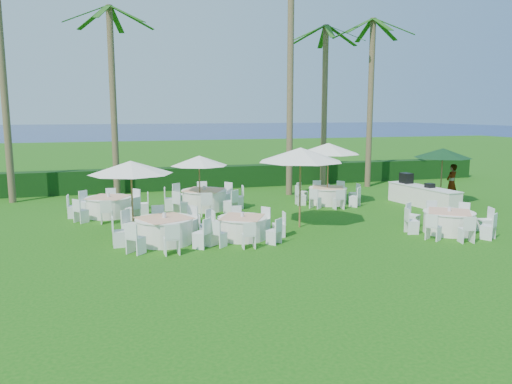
# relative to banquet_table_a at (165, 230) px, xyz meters

# --- Properties ---
(ground) EXTENTS (120.00, 120.00, 0.00)m
(ground) POSITION_rel_banquet_table_a_xyz_m (3.77, -0.77, -0.43)
(ground) COLOR #14540E
(ground) RESTS_ON ground
(hedge) EXTENTS (34.00, 1.00, 1.20)m
(hedge) POSITION_rel_banquet_table_a_xyz_m (3.77, 11.23, 0.17)
(hedge) COLOR black
(hedge) RESTS_ON ground
(ocean) EXTENTS (260.00, 260.00, 0.00)m
(ocean) POSITION_rel_banquet_table_a_xyz_m (3.77, 101.23, -0.43)
(ocean) COLOR #060D44
(ocean) RESTS_ON ground
(banquet_table_a) EXTENTS (3.27, 3.27, 0.99)m
(banquet_table_a) POSITION_rel_banquet_table_a_xyz_m (0.00, 0.00, 0.00)
(banquet_table_a) COLOR white
(banquet_table_a) RESTS_ON ground
(banquet_table_b) EXTENTS (2.92, 2.92, 0.89)m
(banquet_table_b) POSITION_rel_banquet_table_a_xyz_m (2.55, -0.18, -0.05)
(banquet_table_b) COLOR white
(banquet_table_b) RESTS_ON ground
(banquet_table_c) EXTENTS (3.05, 3.05, 0.93)m
(banquet_table_c) POSITION_rel_banquet_table_a_xyz_m (9.66, -1.55, -0.03)
(banquet_table_c) COLOR white
(banquet_table_c) RESTS_ON ground
(banquet_table_d) EXTENTS (3.18, 3.18, 0.96)m
(banquet_table_d) POSITION_rel_banquet_table_a_xyz_m (-1.68, 4.86, -0.01)
(banquet_table_d) COLOR white
(banquet_table_d) RESTS_ON ground
(banquet_table_e) EXTENTS (3.45, 3.45, 1.03)m
(banquet_table_e) POSITION_rel_banquet_table_a_xyz_m (2.31, 5.18, 0.02)
(banquet_table_e) COLOR white
(banquet_table_e) RESTS_ON ground
(banquet_table_f) EXTENTS (3.06, 3.06, 0.93)m
(banquet_table_f) POSITION_rel_banquet_table_a_xyz_m (8.01, 4.82, -0.03)
(banquet_table_f) COLOR white
(banquet_table_f) RESTS_ON ground
(umbrella_a) EXTENTS (2.84, 2.84, 2.56)m
(umbrella_a) POSITION_rel_banquet_table_a_xyz_m (-0.92, 1.38, 1.90)
(umbrella_a) COLOR brown
(umbrella_a) RESTS_ON ground
(umbrella_b) EXTENTS (3.11, 3.11, 2.93)m
(umbrella_b) POSITION_rel_banquet_table_a_xyz_m (4.99, 0.77, 2.24)
(umbrella_b) COLOR brown
(umbrella_b) RESTS_ON ground
(umbrella_c) EXTENTS (2.39, 2.39, 2.40)m
(umbrella_c) POSITION_rel_banquet_table_a_xyz_m (2.00, 4.54, 1.76)
(umbrella_c) COLOR brown
(umbrella_c) RESTS_ON ground
(umbrella_d) EXTENTS (2.87, 2.87, 2.81)m
(umbrella_d) POSITION_rel_banquet_table_a_xyz_m (7.92, 4.69, 2.13)
(umbrella_d) COLOR brown
(umbrella_d) RESTS_ON ground
(umbrella_green) EXTENTS (2.60, 2.60, 2.56)m
(umbrella_green) POSITION_rel_banquet_table_a_xyz_m (13.07, 3.43, 1.90)
(umbrella_green) COLOR brown
(umbrella_green) RESTS_ON ground
(buffet_table) EXTENTS (1.29, 3.94, 1.38)m
(buffet_table) POSITION_rel_banquet_table_a_xyz_m (11.82, 3.04, 0.05)
(buffet_table) COLOR white
(buffet_table) RESTS_ON ground
(staff_person) EXTENTS (0.75, 0.62, 1.76)m
(staff_person) POSITION_rel_banquet_table_a_xyz_m (13.97, 3.84, 0.45)
(staff_person) COLOR gray
(staff_person) RESTS_ON ground
(palm_a) EXTENTS (4.41, 4.10, 11.39)m
(palm_a) POSITION_rel_banquet_table_a_xyz_m (-5.97, 9.46, 5.75)
(palm_a) COLOR brown
(palm_a) RESTS_ON ground
(palm_b) EXTENTS (4.35, 4.29, 9.30)m
(palm_b) POSITION_rel_banquet_table_a_xyz_m (-1.22, 10.22, 4.68)
(palm_b) COLOR brown
(palm_b) RESTS_ON ground
(palm_c) EXTENTS (4.14, 4.40, 12.81)m
(palm_c) POSITION_rel_banquet_table_a_xyz_m (7.22, 7.75, 6.47)
(palm_c) COLOR brown
(palm_c) RESTS_ON ground
(palm_d) EXTENTS (4.33, 4.31, 8.91)m
(palm_d) POSITION_rel_banquet_table_a_xyz_m (10.16, 10.08, 4.48)
(palm_d) COLOR brown
(palm_d) RESTS_ON ground
(palm_e) EXTENTS (4.12, 4.40, 9.22)m
(palm_e) POSITION_rel_banquet_table_a_xyz_m (12.48, 9.09, 4.64)
(palm_e) COLOR brown
(palm_e) RESTS_ON ground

